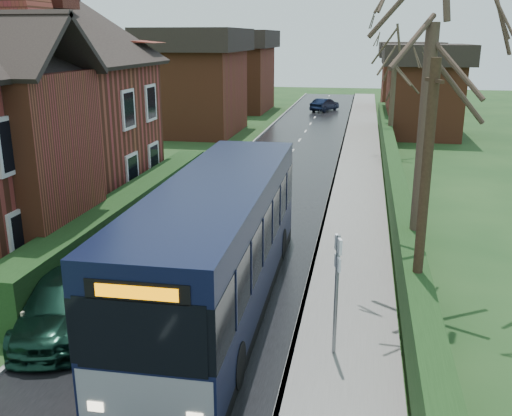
% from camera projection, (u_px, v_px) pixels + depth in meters
% --- Properties ---
extents(ground, '(140.00, 140.00, 0.00)m').
position_uv_depth(ground, '(192.00, 302.00, 15.71)').
color(ground, '#2D4D21').
rests_on(ground, ground).
extents(road, '(6.00, 100.00, 0.02)m').
position_uv_depth(road, '(258.00, 202.00, 25.11)').
color(road, black).
rests_on(road, ground).
extents(pavement, '(2.50, 100.00, 0.14)m').
position_uv_depth(pavement, '(356.00, 206.00, 24.34)').
color(pavement, slate).
rests_on(pavement, ground).
extents(kerb_right, '(0.12, 100.00, 0.14)m').
position_uv_depth(kerb_right, '(328.00, 205.00, 24.55)').
color(kerb_right, gray).
rests_on(kerb_right, ground).
extents(kerb_left, '(0.12, 100.00, 0.10)m').
position_uv_depth(kerb_left, '(192.00, 198.00, 25.65)').
color(kerb_left, gray).
rests_on(kerb_left, ground).
extents(front_hedge, '(1.20, 16.00, 1.60)m').
position_uv_depth(front_hedge, '(129.00, 213.00, 20.88)').
color(front_hedge, black).
rests_on(front_hedge, ground).
extents(picket_fence, '(0.10, 16.00, 0.90)m').
position_uv_depth(picket_fence, '(149.00, 224.00, 20.85)').
color(picket_fence, gray).
rests_on(picket_fence, ground).
extents(right_wall_hedge, '(0.60, 50.00, 1.80)m').
position_uv_depth(right_wall_hedge, '(395.00, 186.00, 23.79)').
color(right_wall_hedge, brown).
rests_on(right_wall_hedge, ground).
extents(bus, '(2.82, 11.51, 3.48)m').
position_uv_depth(bus, '(219.00, 245.00, 15.03)').
color(bus, black).
rests_on(bus, ground).
extents(car_silver, '(2.06, 4.17, 1.37)m').
position_uv_depth(car_silver, '(184.00, 228.00, 19.66)').
color(car_silver, '#AFB0B4').
rests_on(car_silver, ground).
extents(car_green, '(2.95, 4.74, 1.28)m').
position_uv_depth(car_green, '(61.00, 304.00, 14.14)').
color(car_green, black).
rests_on(car_green, ground).
extents(car_distant, '(2.70, 3.97, 1.24)m').
position_uv_depth(car_distant, '(325.00, 105.00, 55.74)').
color(car_distant, black).
rests_on(car_distant, ground).
extents(bus_stop_sign, '(0.18, 0.44, 2.96)m').
position_uv_depth(bus_stop_sign, '(337.00, 279.00, 12.41)').
color(bus_stop_sign, slate).
rests_on(bus_stop_sign, ground).
extents(telegraph_pole, '(0.32, 0.83, 6.60)m').
position_uv_depth(telegraph_pole, '(423.00, 208.00, 12.72)').
color(telegraph_pole, black).
rests_on(telegraph_pole, ground).
extents(tree_right_near, '(4.88, 4.88, 10.53)m').
position_uv_depth(tree_right_near, '(435.00, 1.00, 14.34)').
color(tree_right_near, '#3A2C22').
rests_on(tree_right_near, ground).
extents(tree_right_far, '(4.23, 4.23, 8.17)m').
position_uv_depth(tree_right_far, '(395.00, 53.00, 33.57)').
color(tree_right_far, '#372D20').
rests_on(tree_right_far, ground).
extents(tree_house_side, '(4.20, 4.20, 9.55)m').
position_uv_depth(tree_house_side, '(65.00, 34.00, 32.88)').
color(tree_house_side, '#31261D').
rests_on(tree_house_side, ground).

